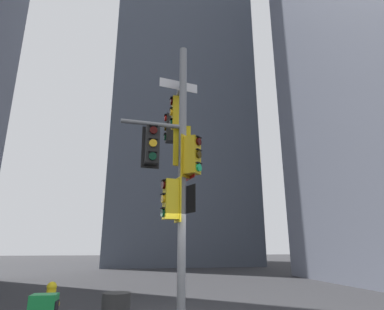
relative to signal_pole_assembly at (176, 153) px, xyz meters
name	(u,v)px	position (x,y,z in m)	size (l,w,h in m)	color
building_mid_block	(179,39)	(3.50, 26.07, 23.04)	(14.13, 14.13, 54.54)	#4C5460
signal_pole_assembly	(176,153)	(0.00, 0.00, 0.00)	(2.16, 2.88, 7.31)	gray
fire_hydrant	(50,301)	(-2.94, 0.37, -3.76)	(0.33, 0.23, 0.90)	yellow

